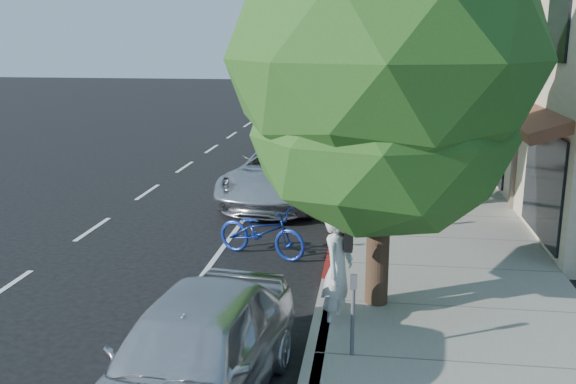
% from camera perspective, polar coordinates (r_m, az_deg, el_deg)
% --- Properties ---
extents(ground, '(120.00, 120.00, 0.00)m').
position_cam_1_polar(ground, '(13.57, 4.00, -6.78)').
color(ground, black).
rests_on(ground, ground).
extents(sidewalk, '(4.60, 56.00, 0.15)m').
position_cam_1_polar(sidewalk, '(21.27, 11.66, 0.72)').
color(sidewalk, gray).
rests_on(sidewalk, ground).
extents(curb, '(0.30, 56.00, 0.15)m').
position_cam_1_polar(curb, '(21.23, 5.46, 0.92)').
color(curb, '#9E998E').
rests_on(curb, ground).
extents(curb_red_segment, '(0.32, 4.00, 0.15)m').
position_cam_1_polar(curb_red_segment, '(14.49, 4.27, -5.13)').
color(curb_red_segment, maroon).
rests_on(curb_red_segment, ground).
extents(storefront_building, '(10.00, 36.00, 7.00)m').
position_cam_1_polar(storefront_building, '(31.96, 24.18, 10.28)').
color(storefront_building, beige).
rests_on(storefront_building, ground).
extents(street_tree_0, '(5.22, 5.22, 7.23)m').
position_cam_1_polar(street_tree_0, '(10.71, 8.55, 11.13)').
color(street_tree_0, black).
rests_on(street_tree_0, ground).
extents(street_tree_1, '(4.41, 4.41, 7.26)m').
position_cam_1_polar(street_tree_1, '(16.70, 8.37, 12.68)').
color(street_tree_1, black).
rests_on(street_tree_1, ground).
extents(street_tree_2, '(4.78, 4.78, 6.81)m').
position_cam_1_polar(street_tree_2, '(22.71, 8.23, 11.84)').
color(street_tree_2, black).
rests_on(street_tree_2, ground).
extents(street_tree_3, '(4.39, 4.39, 8.17)m').
position_cam_1_polar(street_tree_3, '(28.70, 8.26, 14.41)').
color(street_tree_3, black).
rests_on(street_tree_3, ground).
extents(street_tree_4, '(4.27, 4.27, 7.12)m').
position_cam_1_polar(street_tree_4, '(34.70, 8.17, 13.00)').
color(street_tree_4, black).
rests_on(street_tree_4, ground).
extents(street_tree_5, '(4.87, 4.87, 7.08)m').
position_cam_1_polar(street_tree_5, '(40.70, 8.13, 12.84)').
color(street_tree_5, black).
rests_on(street_tree_5, ground).
extents(cyclist, '(0.68, 0.84, 2.00)m').
position_cam_1_polar(cyclist, '(10.63, 4.43, -6.95)').
color(cyclist, silver).
rests_on(cyclist, ground).
extents(bicycle, '(2.27, 1.44, 1.12)m').
position_cam_1_polar(bicycle, '(14.12, -2.35, -3.53)').
color(bicycle, '#162E9B').
rests_on(bicycle, ground).
extents(silver_suv, '(3.47, 6.18, 1.63)m').
position_cam_1_polar(silver_suv, '(18.79, -0.38, 1.63)').
color(silver_suv, silver).
rests_on(silver_suv, ground).
extents(dark_sedan, '(1.51, 4.27, 1.40)m').
position_cam_1_polar(dark_sedan, '(22.21, 1.06, 3.20)').
color(dark_sedan, black).
rests_on(dark_sedan, ground).
extents(white_pickup, '(2.92, 5.97, 1.67)m').
position_cam_1_polar(white_pickup, '(32.65, 2.48, 6.79)').
color(white_pickup, '#BABABA').
rests_on(white_pickup, ground).
extents(dark_suv_far, '(1.78, 4.34, 1.47)m').
position_cam_1_polar(dark_suv_far, '(39.39, 3.41, 7.81)').
color(dark_suv_far, black).
rests_on(dark_suv_far, ground).
extents(near_car_a, '(2.36, 4.79, 1.57)m').
position_cam_1_polar(near_car_a, '(8.50, -8.46, -14.18)').
color(near_car_a, silver).
rests_on(near_car_a, ground).
extents(pedestrian, '(1.01, 0.95, 1.64)m').
position_cam_1_polar(pedestrian, '(24.74, 12.96, 4.57)').
color(pedestrian, black).
rests_on(pedestrian, sidewalk).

